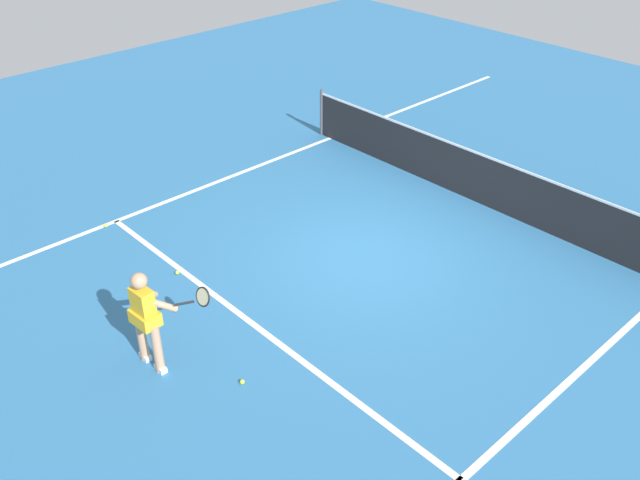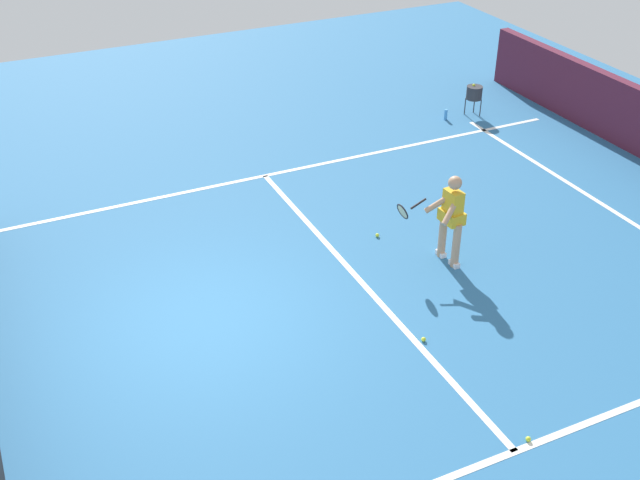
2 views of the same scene
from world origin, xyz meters
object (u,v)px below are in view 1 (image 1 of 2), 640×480
object	(u,v)px
tennis_player	(147,316)
tennis_ball_near	(106,226)
tennis_ball_mid	(177,273)
tennis_ball_far	(242,382)

from	to	relation	value
tennis_player	tennis_ball_near	xyz separation A→B (m)	(-3.82, 1.30, -0.81)
tennis_ball_near	tennis_ball_mid	xyz separation A→B (m)	(2.18, 0.14, 0.00)
tennis_ball_near	tennis_player	bearing A→B (deg)	-18.72
tennis_player	tennis_ball_far	world-z (taller)	tennis_player
tennis_ball_near	tennis_ball_far	size ratio (longest dim) A/B	1.00
tennis_player	tennis_ball_near	size ratio (longest dim) A/B	23.48
tennis_player	tennis_ball_near	world-z (taller)	tennis_player
tennis_ball_mid	tennis_ball_far	world-z (taller)	same
tennis_ball_mid	tennis_ball_near	bearing A→B (deg)	-176.42
tennis_ball_far	tennis_player	bearing A→B (deg)	-150.42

